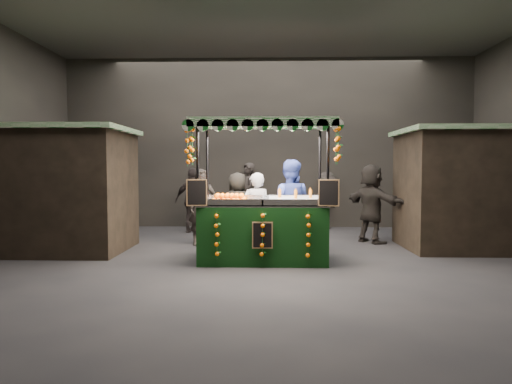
{
  "coord_description": "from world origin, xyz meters",
  "views": [
    {
      "loc": [
        0.02,
        -8.22,
        1.74
      ],
      "look_at": [
        -0.22,
        0.56,
        1.28
      ],
      "focal_mm": 31.17,
      "sensor_mm": 36.0,
      "label": 1
    }
  ],
  "objects": [
    {
      "name": "vendor_blue",
      "position": [
        0.46,
        1.07,
        0.96
      ],
      "size": [
        1.05,
        0.89,
        1.93
      ],
      "rotation": [
        0.0,
        0.0,
        2.96
      ],
      "color": "navy",
      "rests_on": "ground"
    },
    {
      "name": "shopper_1",
      "position": [
        3.82,
        3.01,
        0.93
      ],
      "size": [
        1.11,
        1.01,
        1.86
      ],
      "rotation": [
        0.0,
        0.0,
        -0.42
      ],
      "color": "black",
      "rests_on": "ground"
    },
    {
      "name": "shopper_3",
      "position": [
        1.7,
        4.6,
        0.83
      ],
      "size": [
        1.05,
        1.23,
        1.66
      ],
      "rotation": [
        0.0,
        0.0,
        1.08
      ],
      "color": "black",
      "rests_on": "ground"
    },
    {
      "name": "shopper_2",
      "position": [
        -2.02,
        3.77,
        0.88
      ],
      "size": [
        1.1,
        0.62,
        1.77
      ],
      "rotation": [
        0.0,
        0.0,
        2.95
      ],
      "color": "black",
      "rests_on": "ground"
    },
    {
      "name": "vendor_grey",
      "position": [
        -0.24,
        0.98,
        0.83
      ],
      "size": [
        0.67,
        0.51,
        1.66
      ],
      "rotation": [
        0.0,
        0.0,
        3.35
      ],
      "color": "gray",
      "rests_on": "ground"
    },
    {
      "name": "neighbour_stall_right",
      "position": [
        4.4,
        1.5,
        1.31
      ],
      "size": [
        3.0,
        2.2,
        2.6
      ],
      "color": "black",
      "rests_on": "ground"
    },
    {
      "name": "shopper_4",
      "position": [
        -0.72,
        2.29,
        0.83
      ],
      "size": [
        0.95,
        0.8,
        1.65
      ],
      "rotation": [
        0.0,
        0.0,
        3.55
      ],
      "color": "black",
      "rests_on": "ground"
    },
    {
      "name": "market_hall",
      "position": [
        0.0,
        0.0,
        3.38
      ],
      "size": [
        12.1,
        10.1,
        5.05
      ],
      "color": "black",
      "rests_on": "ground"
    },
    {
      "name": "shopper_5",
      "position": [
        2.44,
        2.23,
        0.92
      ],
      "size": [
        1.41,
        1.72,
        1.85
      ],
      "rotation": [
        0.0,
        0.0,
        2.17
      ],
      "color": "black",
      "rests_on": "ground"
    },
    {
      "name": "juice_stall",
      "position": [
        -0.07,
        0.08,
        0.81
      ],
      "size": [
        2.71,
        1.59,
        2.63
      ],
      "color": "black",
      "rests_on": "ground"
    },
    {
      "name": "shopper_0",
      "position": [
        -1.48,
        1.81,
        0.87
      ],
      "size": [
        0.73,
        0.58,
        1.74
      ],
      "rotation": [
        0.0,
        0.0,
        0.3
      ],
      "color": "black",
      "rests_on": "ground"
    },
    {
      "name": "shopper_6",
      "position": [
        -0.57,
        4.6,
        0.95
      ],
      "size": [
        0.63,
        0.79,
        1.91
      ],
      "rotation": [
        0.0,
        0.0,
        -1.29
      ],
      "color": "#2C2623",
      "rests_on": "ground"
    },
    {
      "name": "ground",
      "position": [
        0.0,
        0.0,
        0.0
      ],
      "size": [
        12.0,
        12.0,
        0.0
      ],
      "primitive_type": "plane",
      "color": "black",
      "rests_on": "ground"
    },
    {
      "name": "neighbour_stall_left",
      "position": [
        -4.4,
        1.0,
        1.31
      ],
      "size": [
        3.0,
        2.2,
        2.6
      ],
      "color": "black",
      "rests_on": "ground"
    }
  ]
}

